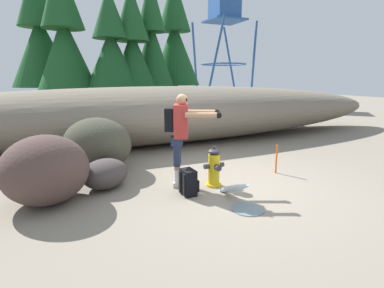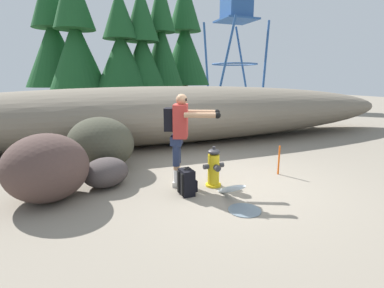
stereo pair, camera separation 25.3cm
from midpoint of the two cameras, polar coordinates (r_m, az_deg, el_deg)
ground_plane at (r=5.54m, az=8.34°, el=-8.03°), size 56.00×56.00×0.04m
dirt_embankment at (r=9.01m, az=-4.20°, el=5.79°), size 17.19×3.20×1.70m
fire_hydrant at (r=5.32m, az=5.62°, el=-4.72°), size 0.39×0.34×0.74m
hydrant_water_jet at (r=4.79m, az=9.51°, el=-9.53°), size 0.49×1.22×0.53m
utility_worker at (r=5.17m, az=-0.87°, el=2.92°), size 1.04×0.76×1.67m
spare_backpack at (r=4.95m, az=0.47°, el=-7.53°), size 0.30×0.31×0.47m
boulder_large at (r=5.14m, az=-25.34°, el=-4.20°), size 1.67×1.70×1.09m
boulder_mid at (r=6.53m, az=-16.40°, el=0.12°), size 1.92×1.99×1.13m
boulder_small at (r=5.51m, az=-15.27°, el=-5.37°), size 1.16×1.14×0.53m
pine_tree_far_left at (r=16.29m, az=-25.09°, el=18.17°), size 2.84×2.84×7.03m
pine_tree_left at (r=14.37m, az=-21.26°, el=18.20°), size 2.72×2.72×6.84m
pine_tree_center at (r=13.89m, az=-13.19°, el=17.80°), size 2.36×2.36×5.79m
pine_tree_right at (r=14.30m, az=-9.16°, el=17.44°), size 2.45×2.45×6.08m
pine_tree_far_right at (r=15.17m, az=-5.47°, el=19.24°), size 2.13×2.13×6.74m
pine_tree_ridge_end at (r=17.06m, az=-0.98°, el=19.52°), size 2.77×2.77×7.34m
watchtower at (r=22.96m, az=9.02°, el=24.71°), size 4.25×4.25×8.91m
survey_stake at (r=6.25m, az=17.75°, el=-3.03°), size 0.04×0.04×0.60m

